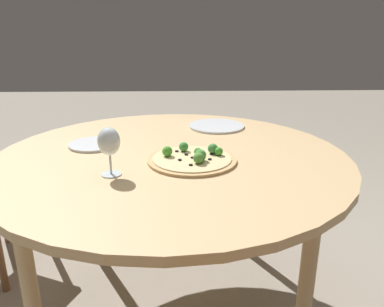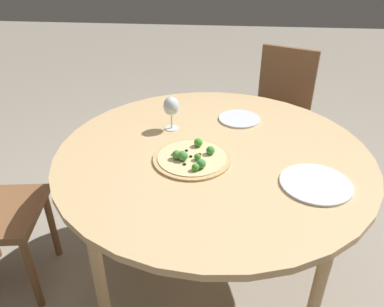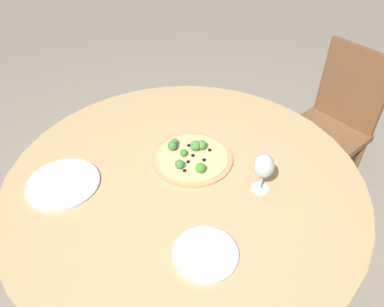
% 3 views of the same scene
% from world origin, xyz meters
% --- Properties ---
extents(ground_plane, '(12.00, 12.00, 0.00)m').
position_xyz_m(ground_plane, '(0.00, 0.00, 0.00)').
color(ground_plane, gray).
extents(dining_table, '(1.38, 1.38, 0.76)m').
position_xyz_m(dining_table, '(0.00, 0.00, 0.70)').
color(dining_table, tan).
rests_on(dining_table, ground_plane).
extents(chair, '(0.52, 0.52, 0.93)m').
position_xyz_m(chair, '(-0.41, -0.99, 0.51)').
color(chair, brown).
rests_on(chair, ground_plane).
extents(pizza, '(0.33, 0.33, 0.06)m').
position_xyz_m(pizza, '(0.08, 0.08, 0.77)').
color(pizza, tan).
rests_on(pizza, dining_table).
extents(wine_glass, '(0.07, 0.07, 0.17)m').
position_xyz_m(wine_glass, '(0.21, -0.20, 0.88)').
color(wine_glass, silver).
rests_on(wine_glass, dining_table).
extents(plate_near, '(0.21, 0.21, 0.01)m').
position_xyz_m(plate_near, '(-0.12, -0.33, 0.77)').
color(plate_near, silver).
rests_on(plate_near, dining_table).
extents(plate_far, '(0.27, 0.27, 0.01)m').
position_xyz_m(plate_far, '(-0.40, 0.22, 0.77)').
color(plate_far, silver).
rests_on(plate_far, dining_table).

